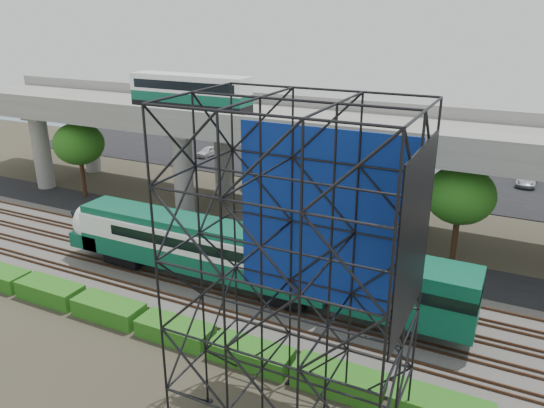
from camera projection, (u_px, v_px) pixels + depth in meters
The scene contains 13 objects.
ground at pixel (202, 300), 34.97m from camera, with size 140.00×140.00×0.00m, color #474233.
ballast_bed at pixel (218, 286), 36.62m from camera, with size 90.00×12.00×0.20m, color slate.
service_road at pixel (272, 241), 43.79m from camera, with size 90.00×5.00×0.08m, color black.
parking_lot at pixel (358, 169), 63.59m from camera, with size 90.00×18.00×0.08m, color black.
harbor_water at pixel (401, 133), 82.12m from camera, with size 140.00×40.00×0.03m, color #476575.
rail_tracks at pixel (218, 283), 36.55m from camera, with size 90.00×9.52×0.16m.
commuter_train at pixel (228, 251), 35.29m from camera, with size 29.30×3.06×4.30m.
overpass at pixel (291, 130), 45.94m from camera, with size 80.00×12.00×12.40m.
scaffold_tower at pixel (295, 287), 21.47m from camera, with size 9.36×6.36×15.00m.
hedge_strip at pixel (175, 330), 30.73m from camera, with size 34.60×1.80×1.20m.
trees at pixel (254, 154), 48.59m from camera, with size 40.94×16.94×7.69m.
suv at pixel (227, 226), 45.15m from camera, with size 2.08×4.51×1.25m, color black.
parked_cars at pixel (361, 165), 62.72m from camera, with size 39.76×9.49×1.32m.
Camera 1 is at (17.66, -25.43, 18.05)m, focal length 35.00 mm.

